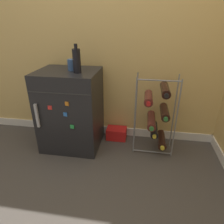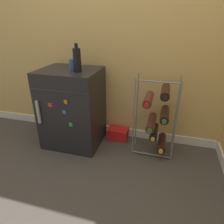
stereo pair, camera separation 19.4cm
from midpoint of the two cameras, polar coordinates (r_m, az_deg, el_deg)
name	(u,v)px [view 1 (the left image)]	position (r m, az deg, el deg)	size (l,w,h in m)	color
ground_plane	(110,171)	(1.84, -3.80, -16.58)	(14.00, 14.00, 0.00)	#423D38
wall_back	(122,16)	(2.03, -0.27, 25.65)	(7.04, 0.07, 2.50)	tan
mini_fridge	(71,110)	(2.05, -14.35, 0.52)	(0.57, 0.50, 0.79)	black
wine_rack	(157,115)	(1.92, 10.04, -0.96)	(0.38, 0.32, 0.77)	slate
soda_box	(116,133)	(2.23, -1.22, -6.17)	(0.21, 0.14, 0.13)	red
fridge_top_cup	(72,65)	(1.91, -14.24, 12.88)	(0.08, 0.08, 0.10)	#335184
fridge_top_bottle	(77,61)	(1.80, -13.22, 14.08)	(0.07, 0.07, 0.24)	black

